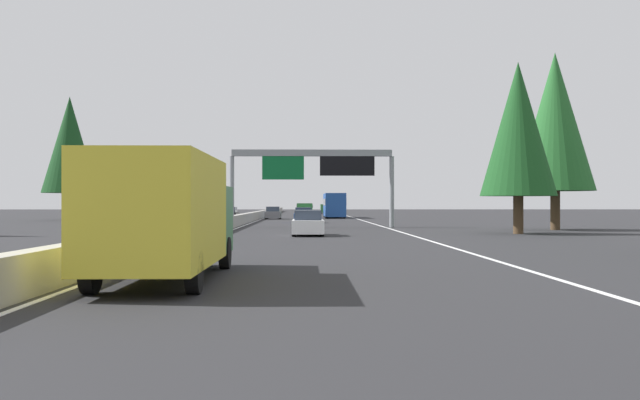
% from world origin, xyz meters
% --- Properties ---
extents(ground_plane, '(320.00, 320.00, 0.00)m').
position_xyz_m(ground_plane, '(60.00, 0.00, 0.00)').
color(ground_plane, '#262628').
extents(median_barrier, '(180.00, 0.56, 0.90)m').
position_xyz_m(median_barrier, '(80.00, 0.30, 0.45)').
color(median_barrier, '#9E9B93').
rests_on(median_barrier, ground).
extents(shoulder_stripe_right, '(160.00, 0.16, 0.01)m').
position_xyz_m(shoulder_stripe_right, '(70.00, -11.52, 0.01)').
color(shoulder_stripe_right, silver).
rests_on(shoulder_stripe_right, ground).
extents(shoulder_stripe_median, '(160.00, 0.16, 0.01)m').
position_xyz_m(shoulder_stripe_median, '(70.00, -0.25, 0.01)').
color(shoulder_stripe_median, silver).
rests_on(shoulder_stripe_median, ground).
extents(sign_gantry_overhead, '(0.50, 12.68, 5.99)m').
position_xyz_m(sign_gantry_overhead, '(54.66, -6.04, 4.76)').
color(sign_gantry_overhead, gray).
rests_on(sign_gantry_overhead, ground).
extents(box_truck_mid_right, '(8.50, 2.40, 2.95)m').
position_xyz_m(box_truck_mid_right, '(16.25, -2.00, 1.61)').
color(box_truck_mid_right, gold).
rests_on(box_truck_mid_right, ground).
extents(sedan_near_right, '(4.40, 1.80, 1.47)m').
position_xyz_m(sedan_near_right, '(40.69, -5.50, 0.68)').
color(sedan_near_right, white).
rests_on(sedan_near_right, ground).
extents(sedan_distant_a, '(4.40, 1.80, 1.47)m').
position_xyz_m(sedan_distant_a, '(68.46, -5.17, 0.68)').
color(sedan_distant_a, '#1E4793').
rests_on(sedan_distant_a, ground).
extents(sedan_mid_center, '(4.40, 1.80, 1.47)m').
position_xyz_m(sedan_mid_center, '(84.50, -1.56, 0.68)').
color(sedan_mid_center, slate).
rests_on(sedan_mid_center, ground).
extents(bus_mid_left, '(11.50, 2.55, 3.10)m').
position_xyz_m(bus_mid_left, '(91.76, -9.03, 1.72)').
color(bus_mid_left, '#1E4793').
rests_on(bus_mid_left, ground).
extents(pickup_far_center, '(5.60, 2.00, 1.86)m').
position_xyz_m(pickup_far_center, '(85.42, -5.27, 0.91)').
color(pickup_far_center, '#2D6B38').
rests_on(pickup_far_center, ground).
extents(minivan_far_left, '(5.00, 1.95, 1.69)m').
position_xyz_m(minivan_far_left, '(126.33, -8.98, 0.95)').
color(minivan_far_left, '#2D6B38').
rests_on(minivan_far_left, ground).
extents(oncoming_near, '(4.40, 1.80, 1.47)m').
position_xyz_m(oncoming_near, '(77.31, 2.85, 0.68)').
color(oncoming_near, black).
rests_on(oncoming_near, ground).
extents(oncoming_far, '(5.60, 2.00, 1.86)m').
position_xyz_m(oncoming_far, '(70.19, 6.44, 0.91)').
color(oncoming_far, '#2D6B38').
rests_on(oncoming_far, ground).
extents(conifer_right_near, '(4.62, 4.62, 10.50)m').
position_xyz_m(conifer_right_near, '(42.73, -18.33, 6.38)').
color(conifer_right_near, '#4C3823').
rests_on(conifer_right_near, ground).
extents(conifer_right_mid, '(5.47, 5.47, 12.44)m').
position_xyz_m(conifer_right_mid, '(49.22, -22.83, 7.56)').
color(conifer_right_mid, '#4C3823').
rests_on(conifer_right_mid, ground).
extents(conifer_left_mid, '(6.03, 6.03, 13.71)m').
position_xyz_m(conifer_left_mid, '(79.93, 20.80, 8.34)').
color(conifer_left_mid, '#4C3823').
rests_on(conifer_left_mid, ground).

